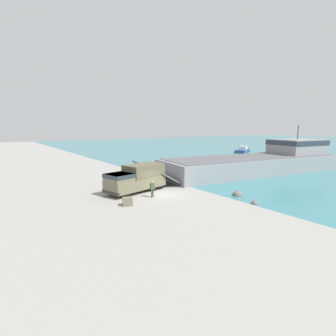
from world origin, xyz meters
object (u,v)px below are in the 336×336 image
object	(u,v)px
moored_boat_a	(243,150)
landing_craft	(261,160)
mooring_bollard	(151,175)
soldier_on_ramp	(152,188)
cargo_crate	(128,202)
military_truck	(136,178)

from	to	relation	value
moored_boat_a	landing_craft	bearing A→B (deg)	107.83
moored_boat_a	mooring_bollard	xyz separation A→B (m)	(17.05, -40.66, -0.10)
soldier_on_ramp	mooring_bollard	distance (m)	9.87
landing_craft	cargo_crate	world-z (taller)	landing_craft
soldier_on_ramp	landing_craft	bearing A→B (deg)	99.16
military_truck	soldier_on_ramp	distance (m)	3.08
landing_craft	military_truck	distance (m)	22.58
soldier_on_ramp	mooring_bollard	bearing A→B (deg)	150.78
soldier_on_ramp	mooring_bollard	xyz separation A→B (m)	(-8.49, 5.01, -0.50)
landing_craft	moored_boat_a	bearing A→B (deg)	142.50
landing_craft	mooring_bollard	distance (m)	18.27
cargo_crate	landing_craft	bearing A→B (deg)	99.14
military_truck	cargo_crate	size ratio (longest dim) A/B	8.38
moored_boat_a	mooring_bollard	world-z (taller)	moored_boat_a
military_truck	moored_boat_a	distance (m)	51.07
landing_craft	military_truck	size ratio (longest dim) A/B	4.58
soldier_on_ramp	moored_boat_a	size ratio (longest dim) A/B	0.22
soldier_on_ramp	cargo_crate	size ratio (longest dim) A/B	1.92
mooring_bollard	soldier_on_ramp	bearing A→B (deg)	-30.55
military_truck	mooring_bollard	bearing A→B (deg)	-146.74
military_truck	mooring_bollard	xyz separation A→B (m)	(-5.46, 5.18, -1.05)
military_truck	cargo_crate	world-z (taller)	military_truck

